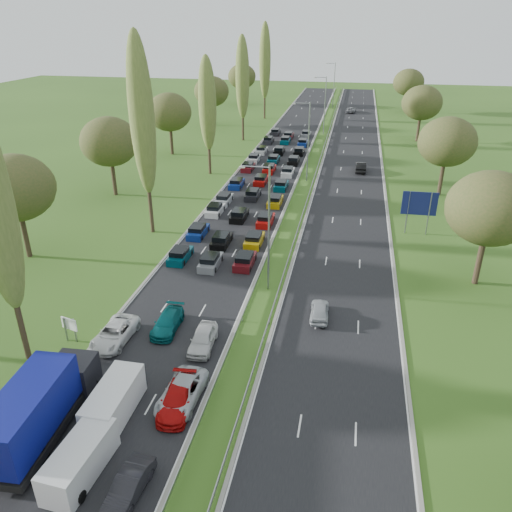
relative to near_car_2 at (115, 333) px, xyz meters
The scene contains 23 objects.
ground 48.90m from the near_car_2, 77.62° to the left, with size 260.00×260.00×0.00m, color #33581B.
near_carriageway 50.40m from the near_car_2, 85.75° to the left, with size 10.50×215.00×0.04m, color black.
far_carriageway 53.13m from the near_car_2, 71.07° to the left, with size 10.50×215.00×0.04m, color black.
central_reservation 51.34m from the near_car_2, 78.22° to the left, with size 2.36×215.00×0.32m.
lamp_columns 47.23m from the near_car_2, 77.10° to the left, with size 0.18×140.18×12.00m.
poplar_row 38.16m from the near_car_2, 98.74° to the left, with size 2.80×127.80×22.44m.
woodland_left 35.04m from the near_car_2, 117.80° to the left, with size 8.00×166.00×11.10m.
woodland_right 46.17m from the near_car_2, 48.94° to the left, with size 8.00×153.00×11.10m.
traffic_queue_fill 45.42m from the near_car_2, 85.29° to the left, with size 9.02×68.00×0.80m.
near_car_2 is the anchor object (origin of this frame).
near_car_7 4.27m from the near_car_2, 34.19° to the left, with size 1.88×4.63×1.34m, color #054C50.
near_car_9 14.80m from the near_car_2, 61.57° to the right, with size 1.39×4.00×1.32m, color black.
near_car_10 9.27m from the near_car_2, 36.48° to the right, with size 2.38×5.16×1.43m, color #B3B8BE.
near_car_11 9.62m from the near_car_2, 39.93° to the right, with size 1.95×4.79×1.39m, color #AF0B0A.
near_car_12 7.11m from the near_car_2, ahead, with size 1.76×4.37×1.49m, color silver.
far_car_0 17.02m from the near_car_2, 23.01° to the left, with size 1.58×3.92×1.33m, color #A0A4A9.
far_car_1 55.96m from the near_car_2, 70.41° to the left, with size 1.67×4.80×1.58m, color black.
far_car_2 110.69m from the near_car_2, 81.85° to the left, with size 2.35×5.10×1.42m, color slate.
blue_lorry 9.99m from the near_car_2, 89.56° to the right, with size 2.72×9.77×4.13m.
white_van_front 12.66m from the near_car_2, 72.31° to the right, with size 2.03×5.18×2.08m.
white_van_rear 8.14m from the near_car_2, 63.50° to the right, with size 2.13×5.43×2.18m.
info_sign 3.53m from the near_car_2, 169.64° to the right, with size 1.47×0.49×2.10m.
direction_sign 37.35m from the near_car_2, 47.04° to the left, with size 4.00×0.16×5.20m.
Camera 1 is at (11.40, 2.19, 23.40)m, focal length 35.00 mm.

